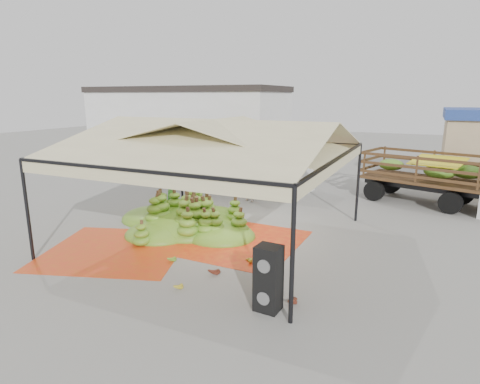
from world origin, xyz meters
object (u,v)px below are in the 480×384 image
at_px(banana_heap, 186,211).
at_px(vendor, 250,183).
at_px(truck_left, 249,159).
at_px(truck_right, 453,175).
at_px(speaker_stack, 268,278).

bearing_deg(banana_heap, vendor, 83.68).
xyz_separation_m(banana_heap, truck_left, (-0.72, 7.22, 0.86)).
relative_size(vendor, truck_left, 0.24).
distance_m(truck_left, truck_right, 9.54).
distance_m(vendor, truck_left, 2.98).
relative_size(speaker_stack, vendor, 0.87).
bearing_deg(vendor, truck_left, -52.03).
height_order(banana_heap, truck_left, truck_left).
relative_size(banana_heap, truck_right, 0.84).
bearing_deg(vendor, banana_heap, 96.66).
distance_m(speaker_stack, truck_left, 12.64).
bearing_deg(banana_heap, truck_left, 95.72).
xyz_separation_m(banana_heap, vendor, (0.51, 4.58, 0.22)).
bearing_deg(truck_left, banana_heap, -79.01).
bearing_deg(vendor, truck_right, -148.89).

